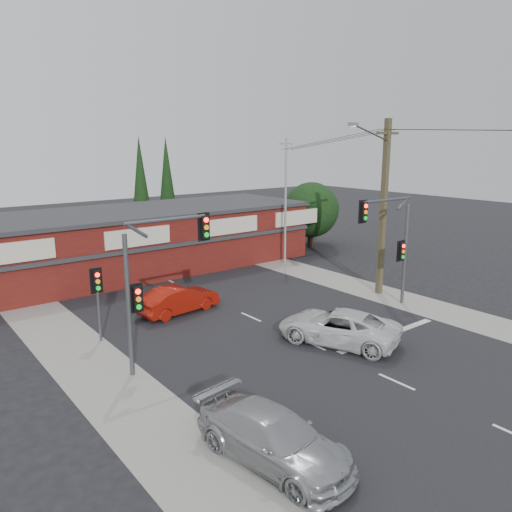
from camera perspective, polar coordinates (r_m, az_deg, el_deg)
ground at (r=22.57m, az=6.20°, el=-9.92°), size 120.00×120.00×0.00m
road_strip at (r=26.13m, az=-1.49°, el=-6.60°), size 14.00×70.00×0.01m
verge_left at (r=22.50m, az=-19.48°, el=-10.67°), size 3.00×70.00×0.02m
verge_right at (r=31.67m, az=10.99°, el=-3.31°), size 3.00×70.00×0.02m
stop_line at (r=24.11m, az=14.79°, el=-8.72°), size 6.50×0.35×0.01m
white_suv at (r=22.58m, az=9.35°, el=-7.97°), size 4.37×5.91×1.49m
silver_suv at (r=14.73m, az=2.02°, el=-20.01°), size 2.70×5.22×1.45m
red_sedan at (r=26.37m, az=-8.82°, el=-4.92°), size 4.54×2.05×1.45m
lane_dashes at (r=22.47m, az=6.46°, el=-9.99°), size 0.12×37.32×0.01m
shop_building at (r=35.22m, az=-14.52°, el=1.70°), size 27.30×8.40×4.22m
tree_cluster at (r=42.53m, az=6.08°, el=4.95°), size 5.90×5.10×5.50m
conifer_near at (r=42.96m, az=-13.05°, el=8.24°), size 1.80×1.80×9.25m
conifer_far at (r=46.31m, az=-10.15°, el=8.68°), size 1.80×1.80×9.25m
traffic_mast_left at (r=19.32m, az=-11.65°, el=-1.74°), size 3.77×0.27×5.97m
traffic_mast_right at (r=27.10m, az=15.41°, el=2.28°), size 3.96×0.27×5.97m
pedestal_signal at (r=23.00m, az=-17.68°, el=-3.67°), size 0.55×0.27×3.38m
utility_pole at (r=29.26m, az=14.24°, el=5.98°), size 4.38×0.59×10.00m
steel_pole at (r=35.96m, az=3.40°, el=6.46°), size 1.20×0.16×9.00m
power_lines at (r=26.19m, az=24.50°, el=12.47°), size 2.01×29.00×1.22m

